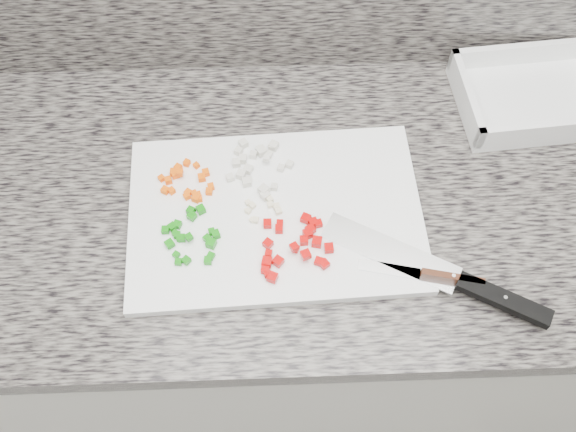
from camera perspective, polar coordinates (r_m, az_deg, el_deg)
The scene contains 11 objects.
cabinet at distance 1.52m, azimuth 2.53°, elevation -7.27°, with size 3.92×0.62×0.86m, color silver.
countertop at distance 1.12m, azimuth 3.41°, elevation 1.68°, with size 3.96×0.64×0.04m, color #67625B.
cutting_board at distance 1.07m, azimuth -1.11°, elevation 0.14°, with size 0.48×0.32×0.02m, color white.
carrot_pile at distance 1.10m, azimuth -9.04°, elevation 3.08°, with size 0.10×0.09×0.02m.
onion_pile at distance 1.10m, azimuth -2.87°, elevation 4.56°, with size 0.12×0.13×0.02m.
green_pepper_pile at distance 1.04m, azimuth -8.58°, elevation -1.71°, with size 0.10×0.11×0.02m.
red_pepper_pile at distance 1.02m, azimuth 0.61°, elevation -2.61°, with size 0.12×0.12×0.02m.
garlic_pile at distance 1.06m, azimuth -2.30°, elevation 0.71°, with size 0.06×0.05×0.01m.
chef_knife at distance 1.03m, azimuth 15.34°, elevation -5.76°, with size 0.34×0.21×0.02m.
paring_knife at distance 1.03m, azimuth 13.04°, elevation -5.20°, with size 0.19×0.06×0.02m.
tray at distance 1.28m, azimuth 20.98°, elevation 9.89°, with size 0.29×0.22×0.06m.
Camera 1 is at (-0.09, 0.86, 1.83)m, focal length 40.00 mm.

